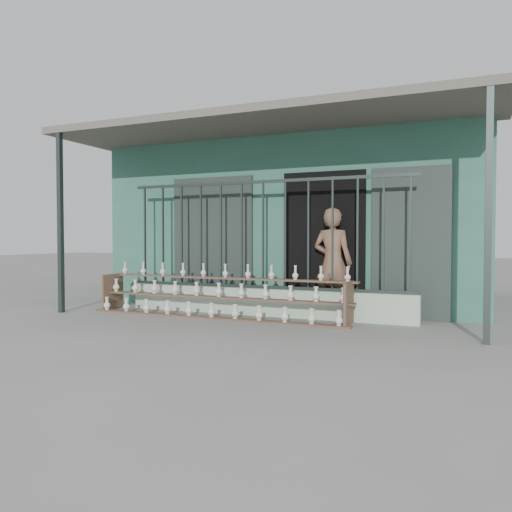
% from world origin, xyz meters
% --- Properties ---
extents(ground, '(60.00, 60.00, 0.00)m').
position_xyz_m(ground, '(0.00, 0.00, 0.00)').
color(ground, slate).
extents(workshop_building, '(7.40, 6.60, 3.21)m').
position_xyz_m(workshop_building, '(0.00, 4.23, 1.62)').
color(workshop_building, '#2E6250').
rests_on(workshop_building, ground).
extents(parapet_wall, '(5.00, 0.20, 0.45)m').
position_xyz_m(parapet_wall, '(0.00, 1.30, 0.23)').
color(parapet_wall, '#AAC6AB').
rests_on(parapet_wall, ground).
extents(security_fence, '(5.00, 0.04, 1.80)m').
position_xyz_m(security_fence, '(-0.00, 1.30, 1.35)').
color(security_fence, '#283330').
rests_on(security_fence, parapet_wall).
extents(shelf_rack, '(4.50, 0.68, 0.85)m').
position_xyz_m(shelf_rack, '(-0.62, 0.89, 0.36)').
color(shelf_rack, brown).
rests_on(shelf_rack, ground).
extents(elderly_woman, '(0.70, 0.51, 1.78)m').
position_xyz_m(elderly_woman, '(1.11, 1.57, 0.89)').
color(elderly_woman, brown).
rests_on(elderly_woman, ground).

